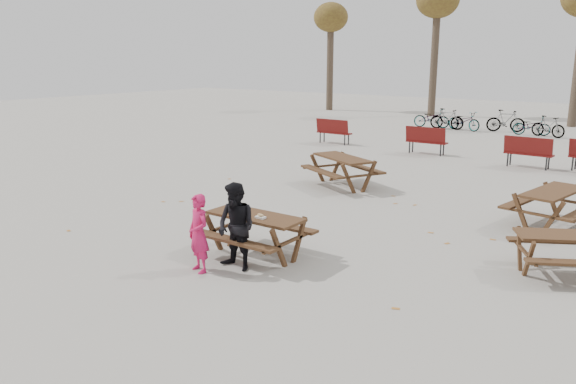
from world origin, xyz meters
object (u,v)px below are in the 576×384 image
Objects in this scene: soda_bottle at (240,212)px; food_tray at (261,217)px; picnic_table_east at (567,255)px; adult at (236,227)px; picnic_table_far at (552,209)px; main_picnic_table at (255,225)px; picnic_table_north at (342,172)px; child at (199,233)px.

food_tray is at bearing 14.29° from soda_bottle.
soda_bottle is at bearing 178.05° from picnic_table_east.
picnic_table_far is at bearing 60.27° from adult.
adult is (-0.07, -0.57, -0.04)m from food_tray.
food_tray is (0.22, -0.12, 0.21)m from main_picnic_table.
picnic_table_east is (4.75, 2.32, -0.23)m from main_picnic_table.
picnic_table_east is 7.19m from picnic_table_north.
soda_bottle is 0.11× the size of adult.
adult is at bearing -47.94° from picnic_table_north.
child is 0.69× the size of picnic_table_north.
child is 6.12m from picnic_table_east.
food_tray is 6.14m from picnic_table_north.
soda_bottle is at bearing -128.10° from main_picnic_table.
picnic_table_far is at bearing 19.97° from picnic_table_north.
picnic_table_east is (4.60, 3.01, -0.40)m from adult.
main_picnic_table is at bearing 51.90° from soda_bottle.
picnic_table_far reaches higher than main_picnic_table.
picnic_table_north is at bearing 105.42° from main_picnic_table.
adult is (0.32, -0.47, -0.10)m from soda_bottle.
child is 0.89× the size of adult.
child is at bearing -130.13° from adult.
child reaches higher than picnic_table_east.
child is 7.01m from picnic_table_north.
child is at bearing 155.96° from picnic_table_far.
soda_bottle reaches higher than food_tray.
main_picnic_table is at bearing 152.31° from picnic_table_far.
adult is at bearing -77.63° from main_picnic_table.
main_picnic_table is 0.38m from soda_bottle.
adult is at bearing -55.34° from soda_bottle.
main_picnic_table is 6.42m from picnic_table_far.
food_tray is 0.41m from soda_bottle.
adult is 0.81× the size of picnic_table_far.
food_tray is 0.57m from adult.
picnic_table_north is (-1.41, 5.96, -0.43)m from soda_bottle.
food_tray is at bearing 154.52° from picnic_table_far.
adult reaches higher than picnic_table_far.
picnic_table_far is at bearing 76.84° from picnic_table_east.
picnic_table_far is (-0.79, 2.74, 0.05)m from picnic_table_east.
soda_bottle is 0.58m from adult.
child reaches higher than picnic_table_north.
main_picnic_table is 1.10× the size of picnic_table_east.
picnic_table_far is at bearing 72.18° from child.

